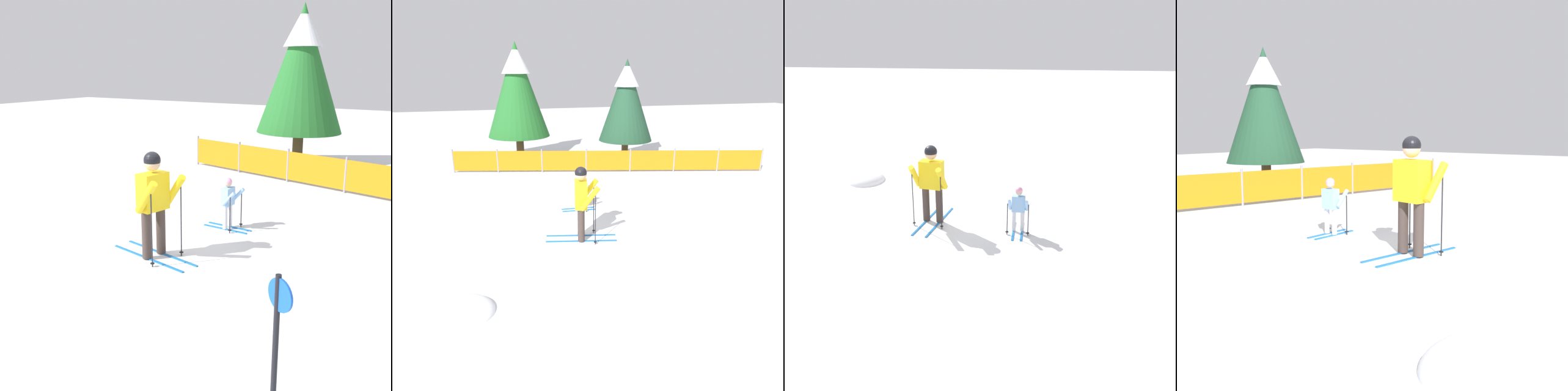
% 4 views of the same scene
% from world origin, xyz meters
% --- Properties ---
extents(ground_plane, '(60.00, 60.00, 0.00)m').
position_xyz_m(ground_plane, '(0.00, 0.00, 0.00)').
color(ground_plane, white).
extents(skier_adult, '(1.73, 0.83, 1.79)m').
position_xyz_m(skier_adult, '(0.31, -0.02, 1.07)').
color(skier_adult, '#1966B2').
rests_on(skier_adult, ground_plane).
extents(skier_child, '(0.98, 0.51, 1.03)m').
position_xyz_m(skier_child, '(0.67, 1.92, 0.60)').
color(skier_child, '#1966B2').
rests_on(skier_child, ground_plane).
extents(safety_fence, '(11.85, 2.76, 0.92)m').
position_xyz_m(safety_fence, '(2.70, 5.73, 0.46)').
color(safety_fence, gray).
rests_on(safety_fence, ground_plane).
extents(conifer_far, '(2.30, 2.30, 4.27)m').
position_xyz_m(conifer_far, '(3.98, 7.47, 2.64)').
color(conifer_far, '#4C3823').
rests_on(conifer_far, ground_plane).
extents(snow_mound, '(1.21, 1.03, 0.48)m').
position_xyz_m(snow_mound, '(-2.38, -2.42, 0.00)').
color(snow_mound, white).
rests_on(snow_mound, ground_plane).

